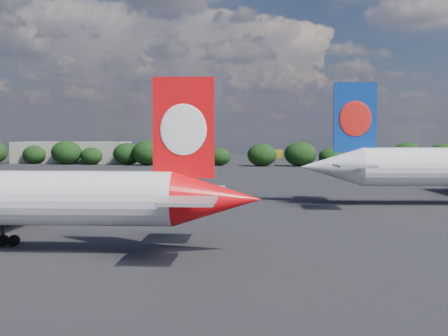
# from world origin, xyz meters

# --- Properties ---
(ground) EXTENTS (500.00, 500.00, 0.00)m
(ground) POSITION_xyz_m (0.00, 60.00, 0.00)
(ground) COLOR black
(ground) RESTS_ON ground
(terminal_building) EXTENTS (42.00, 16.00, 8.00)m
(terminal_building) POSITION_xyz_m (-65.00, 192.00, 4.00)
(terminal_building) COLOR gray
(terminal_building) RESTS_ON ground
(highway_sign) EXTENTS (6.00, 0.30, 4.50)m
(highway_sign) POSITION_xyz_m (-18.00, 176.00, 3.13)
(highway_sign) COLOR #166F2E
(highway_sign) RESTS_ON ground
(billboard_yellow) EXTENTS (5.00, 0.30, 5.50)m
(billboard_yellow) POSITION_xyz_m (12.00, 182.00, 3.87)
(billboard_yellow) COLOR gold
(billboard_yellow) RESTS_ON ground
(horizon_treeline) EXTENTS (202.16, 16.20, 8.80)m
(horizon_treeline) POSITION_xyz_m (3.75, 179.94, 3.91)
(horizon_treeline) COLOR black
(horizon_treeline) RESTS_ON ground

